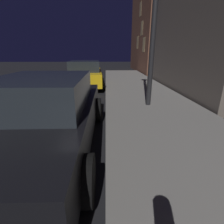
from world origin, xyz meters
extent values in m
cube|color=black|center=(2.85, 3.24, 0.57)|extent=(1.81, 4.44, 0.64)
cube|color=#1E2328|center=(2.85, 3.23, 1.15)|extent=(1.58, 2.12, 0.56)
cylinder|color=black|center=(1.95, 4.62, 0.33)|extent=(0.22, 0.66, 0.66)
cylinder|color=black|center=(3.76, 4.61, 0.33)|extent=(0.22, 0.66, 0.66)
cylinder|color=black|center=(3.75, 1.86, 0.33)|extent=(0.22, 0.66, 0.66)
cube|color=gold|center=(2.85, 9.91, 0.57)|extent=(2.00, 4.17, 0.64)
cube|color=#1E2328|center=(2.86, 9.78, 1.15)|extent=(1.68, 2.13, 0.56)
cylinder|color=black|center=(1.88, 11.13, 0.33)|extent=(0.25, 0.67, 0.66)
cylinder|color=black|center=(3.69, 11.22, 0.33)|extent=(0.25, 0.67, 0.66)
cylinder|color=black|center=(2.01, 8.60, 0.33)|extent=(0.25, 0.67, 0.66)
cylinder|color=black|center=(3.82, 8.70, 0.33)|extent=(0.25, 0.67, 0.66)
cylinder|color=black|center=(5.46, 5.68, 2.88)|extent=(0.16, 0.16, 5.47)
cube|color=brown|center=(10.57, 18.55, 4.48)|extent=(6.53, 9.41, 8.96)
cube|color=#F2D17F|center=(7.32, 16.84, 3.94)|extent=(0.06, 0.90, 1.20)
cube|color=#F2D17F|center=(7.32, 15.62, 2.51)|extent=(0.06, 0.90, 1.20)
cube|color=#F2D17F|center=(7.32, 18.76, 2.85)|extent=(0.06, 0.90, 1.20)
cube|color=#F2D17F|center=(7.32, 17.97, 5.67)|extent=(0.06, 0.90, 1.20)
camera|label=1|loc=(4.02, 0.15, 1.82)|focal=27.09mm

